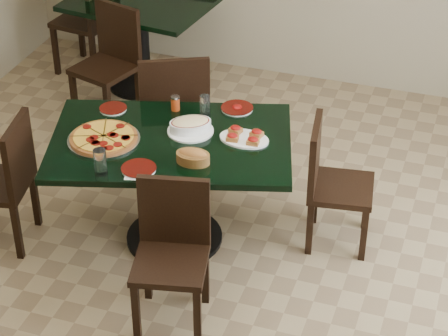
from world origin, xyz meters
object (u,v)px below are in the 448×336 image
(main_table, at_px, (172,165))
(bread_basket, at_px, (193,157))
(chair_near, at_px, (172,245))
(bruschetta_platter, at_px, (244,137))
(chair_far, at_px, (174,109))
(chair_left, at_px, (6,176))
(chair_right, at_px, (329,178))
(back_chair_left, at_px, (93,14))
(pepperoni_pizza, at_px, (104,138))
(back_table, at_px, (141,27))
(back_chair_near, at_px, (111,57))
(lasagna_casserole, at_px, (190,125))

(main_table, xyz_separation_m, bread_basket, (0.21, -0.19, 0.22))
(chair_near, xyz_separation_m, bruschetta_platter, (0.17, 0.75, 0.30))
(chair_far, bearing_deg, chair_left, 27.93)
(chair_near, height_order, chair_right, chair_near)
(main_table, relative_size, bread_basket, 8.11)
(main_table, bearing_deg, chair_near, -84.59)
(chair_near, relative_size, back_chair_left, 0.90)
(chair_near, relative_size, bruschetta_platter, 2.73)
(main_table, relative_size, pepperoni_pizza, 3.75)
(back_chair_left, xyz_separation_m, bread_basket, (1.69, -2.16, 0.25))
(main_table, bearing_deg, back_table, 102.14)
(chair_far, distance_m, chair_right, 1.21)
(main_table, height_order, chair_near, chair_near)
(chair_near, xyz_separation_m, chair_left, (-1.21, 0.29, 0.01))
(chair_right, bearing_deg, pepperoni_pizza, 101.12)
(bread_basket, bearing_deg, chair_right, 34.40)
(chair_far, relative_size, bruschetta_platter, 3.14)
(main_table, bearing_deg, bruschetta_platter, 1.82)
(chair_right, height_order, back_chair_near, back_chair_near)
(back_chair_near, height_order, lasagna_casserole, back_chair_near)
(chair_left, bearing_deg, back_chair_left, -177.85)
(main_table, distance_m, lasagna_casserole, 0.27)
(main_table, relative_size, chair_far, 1.65)
(back_chair_near, bearing_deg, bread_basket, -34.37)
(back_table, height_order, chair_near, chair_near)
(chair_left, bearing_deg, pepperoni_pizza, 97.24)
(chair_far, bearing_deg, chair_right, 137.58)
(back_table, relative_size, chair_right, 1.43)
(chair_right, height_order, chair_left, chair_left)
(back_chair_near, bearing_deg, lasagna_casserole, -31.17)
(chair_near, bearing_deg, chair_right, 41.95)
(back_chair_near, height_order, pepperoni_pizza, back_chair_near)
(main_table, relative_size, back_chair_near, 1.83)
(chair_near, bearing_deg, main_table, 99.29)
(bruschetta_platter, bearing_deg, bread_basket, -119.26)
(chair_far, relative_size, pepperoni_pizza, 2.27)
(lasagna_casserole, distance_m, bread_basket, 0.34)
(pepperoni_pizza, height_order, bruschetta_platter, bruschetta_platter)
(chair_right, distance_m, pepperoni_pizza, 1.40)
(main_table, height_order, back_chair_left, back_chair_left)
(bruschetta_platter, bearing_deg, chair_far, 144.22)
(main_table, xyz_separation_m, back_table, (-1.01, 1.88, -0.04))
(main_table, bearing_deg, pepperoni_pizza, -176.05)
(back_chair_left, distance_m, bruschetta_platter, 2.65)
(chair_far, distance_m, lasagna_casserole, 0.67)
(back_chair_left, height_order, bread_basket, back_chair_left)
(back_chair_near, xyz_separation_m, bruschetta_platter, (1.45, -1.23, 0.28))
(main_table, bearing_deg, back_chair_left, 110.89)
(chair_far, bearing_deg, pepperoni_pizza, 54.81)
(chair_left, height_order, bread_basket, chair_left)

